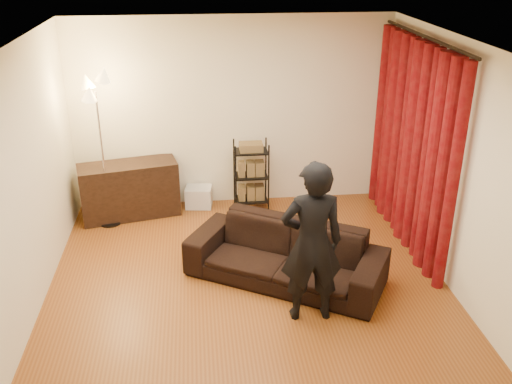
{
  "coord_description": "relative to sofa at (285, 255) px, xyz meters",
  "views": [
    {
      "loc": [
        -0.51,
        -5.3,
        3.62
      ],
      "look_at": [
        0.1,
        0.3,
        1.1
      ],
      "focal_mm": 40.0,
      "sensor_mm": 36.0,
      "label": 1
    }
  ],
  "objects": [
    {
      "name": "floor",
      "position": [
        -0.43,
        -0.25,
        -0.32
      ],
      "size": [
        5.0,
        5.0,
        0.0
      ],
      "primitive_type": "plane",
      "color": "brown",
      "rests_on": "ground"
    },
    {
      "name": "ceiling",
      "position": [
        -0.43,
        -0.25,
        2.38
      ],
      "size": [
        5.0,
        5.0,
        0.0
      ],
      "primitive_type": "plane",
      "rotation": [
        3.14,
        0.0,
        0.0
      ],
      "color": "white",
      "rests_on": "ground"
    },
    {
      "name": "wall_back",
      "position": [
        -0.43,
        2.25,
        1.03
      ],
      "size": [
        5.0,
        0.0,
        5.0
      ],
      "primitive_type": "plane",
      "rotation": [
        1.57,
        0.0,
        0.0
      ],
      "color": "#F4EBC9",
      "rests_on": "ground"
    },
    {
      "name": "wall_front",
      "position": [
        -0.43,
        -2.75,
        1.03
      ],
      "size": [
        5.0,
        0.0,
        5.0
      ],
      "primitive_type": "plane",
      "rotation": [
        -1.57,
        0.0,
        0.0
      ],
      "color": "#F4EBC9",
      "rests_on": "ground"
    },
    {
      "name": "wall_left",
      "position": [
        -2.68,
        -0.25,
        1.03
      ],
      "size": [
        0.0,
        5.0,
        5.0
      ],
      "primitive_type": "plane",
      "rotation": [
        1.57,
        0.0,
        1.57
      ],
      "color": "#F4EBC9",
      "rests_on": "ground"
    },
    {
      "name": "wall_right",
      "position": [
        1.82,
        -0.25,
        1.03
      ],
      "size": [
        0.0,
        5.0,
        5.0
      ],
      "primitive_type": "plane",
      "rotation": [
        1.57,
        0.0,
        -1.57
      ],
      "color": "#F4EBC9",
      "rests_on": "ground"
    },
    {
      "name": "curtain_rod",
      "position": [
        1.72,
        0.87,
        2.26
      ],
      "size": [
        0.04,
        2.65,
        0.04
      ],
      "primitive_type": "cylinder",
      "rotation": [
        1.57,
        0.0,
        0.0
      ],
      "color": "black",
      "rests_on": "wall_right"
    },
    {
      "name": "curtain",
      "position": [
        1.7,
        0.87,
        0.95
      ],
      "size": [
        0.22,
        2.65,
        2.55
      ],
      "primitive_type": null,
      "color": "maroon",
      "rests_on": "ground"
    },
    {
      "name": "sofa",
      "position": [
        0.0,
        0.0,
        0.0
      ],
      "size": [
        2.35,
        1.87,
        0.65
      ],
      "primitive_type": "imported",
      "rotation": [
        0.0,
        0.0,
        -0.53
      ],
      "color": "black",
      "rests_on": "ground"
    },
    {
      "name": "person",
      "position": [
        0.14,
        -0.72,
        0.54
      ],
      "size": [
        0.63,
        0.42,
        1.73
      ],
      "primitive_type": "imported",
      "rotation": [
        0.0,
        0.0,
        3.13
      ],
      "color": "black",
      "rests_on": "ground"
    },
    {
      "name": "media_cabinet",
      "position": [
        -1.91,
        1.89,
        0.07
      ],
      "size": [
        1.41,
        0.78,
        0.78
      ],
      "primitive_type": "cube",
      "rotation": [
        0.0,
        0.0,
        0.22
      ],
      "color": "black",
      "rests_on": "ground"
    },
    {
      "name": "storage_boxes",
      "position": [
        -0.95,
        2.06,
        -0.17
      ],
      "size": [
        0.4,
        0.33,
        0.31
      ],
      "primitive_type": null,
      "rotation": [
        0.0,
        0.0,
        -0.08
      ],
      "color": "silver",
      "rests_on": "ground"
    },
    {
      "name": "wire_shelf",
      "position": [
        -0.2,
        1.93,
        0.18
      ],
      "size": [
        0.5,
        0.38,
        1.02
      ],
      "primitive_type": null,
      "rotation": [
        0.0,
        0.0,
        0.12
      ],
      "color": "black",
      "rests_on": "ground"
    },
    {
      "name": "floor_lamp",
      "position": [
        -2.19,
        1.66,
        0.71
      ],
      "size": [
        0.48,
        0.48,
        2.07
      ],
      "primitive_type": null,
      "rotation": [
        0.0,
        0.0,
        0.35
      ],
      "color": "silver",
      "rests_on": "ground"
    }
  ]
}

